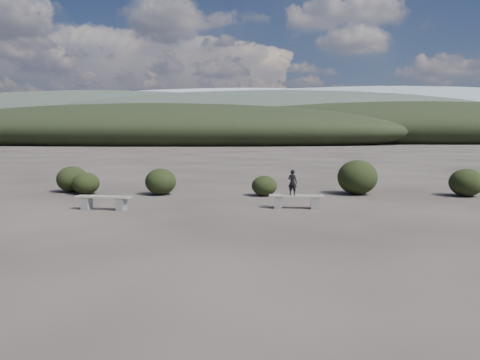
{
  "coord_description": "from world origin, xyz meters",
  "views": [
    {
      "loc": [
        1.23,
        -9.82,
        2.45
      ],
      "look_at": [
        0.34,
        3.5,
        1.1
      ],
      "focal_mm": 35.0,
      "sensor_mm": 36.0,
      "label": 1
    }
  ],
  "objects": [
    {
      "name": "ground",
      "position": [
        0.0,
        0.0,
        0.0
      ],
      "size": [
        1200.0,
        1200.0,
        0.0
      ],
      "primitive_type": "plane",
      "color": "#2B2521",
      "rests_on": "ground"
    },
    {
      "name": "bench_left",
      "position": [
        -4.08,
        4.6,
        0.27
      ],
      "size": [
        1.81,
        0.57,
        0.45
      ],
      "rotation": [
        0.0,
        0.0,
        -0.11
      ],
      "color": "slate",
      "rests_on": "ground"
    },
    {
      "name": "bench_right",
      "position": [
        2.06,
        5.26,
        0.27
      ],
      "size": [
        1.78,
        0.45,
        0.44
      ],
      "rotation": [
        0.0,
        0.0,
        -0.04
      ],
      "color": "slate",
      "rests_on": "ground"
    },
    {
      "name": "seated_person",
      "position": [
        1.93,
        5.27,
        0.86
      ],
      "size": [
        0.36,
        0.31,
        0.83
      ],
      "primitive_type": "imported",
      "rotation": [
        0.0,
        0.0,
        2.72
      ],
      "color": "black",
      "rests_on": "bench_right"
    },
    {
      "name": "shrub_a",
      "position": [
        -6.17,
        8.32,
        0.44
      ],
      "size": [
        1.07,
        1.07,
        0.88
      ],
      "primitive_type": "ellipsoid",
      "color": "black",
      "rests_on": "ground"
    },
    {
      "name": "shrub_b",
      "position": [
        -3.14,
        8.36,
        0.52
      ],
      "size": [
        1.22,
        1.22,
        1.05
      ],
      "primitive_type": "ellipsoid",
      "color": "black",
      "rests_on": "ground"
    },
    {
      "name": "shrub_c",
      "position": [
        0.98,
        8.26,
        0.4
      ],
      "size": [
        0.99,
        0.99,
        0.79
      ],
      "primitive_type": "ellipsoid",
      "color": "black",
      "rests_on": "ground"
    },
    {
      "name": "shrub_d",
      "position": [
        4.67,
        8.96,
        0.69
      ],
      "size": [
        1.58,
        1.58,
        1.38
      ],
      "primitive_type": "ellipsoid",
      "color": "black",
      "rests_on": "ground"
    },
    {
      "name": "shrub_e",
      "position": [
        8.77,
        8.65,
        0.54
      ],
      "size": [
        1.29,
        1.29,
        1.07
      ],
      "primitive_type": "ellipsoid",
      "color": "black",
      "rests_on": "ground"
    },
    {
      "name": "shrub_f",
      "position": [
        -7.0,
        8.96,
        0.54
      ],
      "size": [
        1.27,
        1.27,
        1.08
      ],
      "primitive_type": "ellipsoid",
      "color": "black",
      "rests_on": "ground"
    },
    {
      "name": "mountain_ridges",
      "position": [
        -7.48,
        339.06,
        10.84
      ],
      "size": [
        500.0,
        400.0,
        56.0
      ],
      "color": "black",
      "rests_on": "ground"
    }
  ]
}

